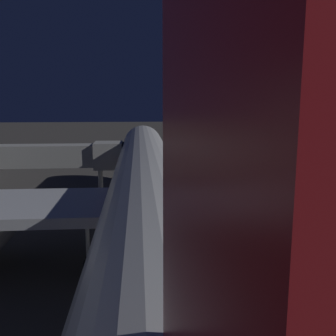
{
  "coord_description": "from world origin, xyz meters",
  "views": [
    {
      "loc": [
        0.61,
        39.16,
        12.06
      ],
      "look_at": [
        -3.0,
        -7.59,
        3.5
      ],
      "focal_mm": 41.09,
      "sensor_mm": 36.0,
      "label": 1
    }
  ],
  "objects_px": {
    "jet_bridge": "(39,156)",
    "traffic_cone_nose_port": "(158,177)",
    "airliner_at_gate": "(148,192)",
    "traffic_cone_nose_starboard": "(128,178)",
    "ground_crew_near_nose_gear": "(240,168)"
  },
  "relations": [
    {
      "from": "jet_bridge",
      "to": "traffic_cone_nose_starboard",
      "type": "distance_m",
      "value": 16.59
    },
    {
      "from": "ground_crew_near_nose_gear",
      "to": "jet_bridge",
      "type": "bearing_deg",
      "value": 28.96
    },
    {
      "from": "airliner_at_gate",
      "to": "ground_crew_near_nose_gear",
      "type": "bearing_deg",
      "value": -115.57
    },
    {
      "from": "airliner_at_gate",
      "to": "ground_crew_near_nose_gear",
      "type": "xyz_separation_m",
      "value": [
        -15.7,
        -32.82,
        -4.36
      ]
    },
    {
      "from": "airliner_at_gate",
      "to": "traffic_cone_nose_starboard",
      "type": "relative_size",
      "value": 111.51
    },
    {
      "from": "traffic_cone_nose_port",
      "to": "traffic_cone_nose_starboard",
      "type": "xyz_separation_m",
      "value": [
        4.4,
        0.0,
        0.0
      ]
    },
    {
      "from": "ground_crew_near_nose_gear",
      "to": "traffic_cone_nose_starboard",
      "type": "xyz_separation_m",
      "value": [
        17.9,
        2.97,
        -0.72
      ]
    },
    {
      "from": "airliner_at_gate",
      "to": "traffic_cone_nose_port",
      "type": "height_order",
      "value": "airliner_at_gate"
    },
    {
      "from": "airliner_at_gate",
      "to": "jet_bridge",
      "type": "xyz_separation_m",
      "value": [
        11.97,
        -17.51,
        0.15
      ]
    },
    {
      "from": "jet_bridge",
      "to": "traffic_cone_nose_port",
      "type": "distance_m",
      "value": 19.51
    },
    {
      "from": "ground_crew_near_nose_gear",
      "to": "traffic_cone_nose_port",
      "type": "bearing_deg",
      "value": 12.42
    },
    {
      "from": "airliner_at_gate",
      "to": "jet_bridge",
      "type": "height_order",
      "value": "airliner_at_gate"
    },
    {
      "from": "airliner_at_gate",
      "to": "ground_crew_near_nose_gear",
      "type": "height_order",
      "value": "airliner_at_gate"
    },
    {
      "from": "jet_bridge",
      "to": "traffic_cone_nose_starboard",
      "type": "relative_size",
      "value": 40.6
    },
    {
      "from": "jet_bridge",
      "to": "ground_crew_near_nose_gear",
      "type": "xyz_separation_m",
      "value": [
        -27.67,
        -15.31,
        -4.51
      ]
    }
  ]
}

